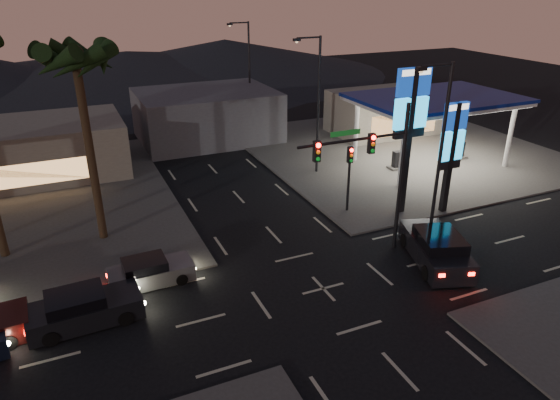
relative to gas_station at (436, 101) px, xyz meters
name	(u,v)px	position (x,y,z in m)	size (l,w,h in m)	color
ground	(323,289)	(-16.00, -12.00, -5.08)	(140.00, 140.00, 0.00)	black
corner_lot_ne	(398,149)	(0.00, 4.00, -5.02)	(24.00, 24.00, 0.12)	#47443F
gas_station	(436,101)	(0.00, 0.00, 0.00)	(12.20, 8.20, 5.47)	silver
convenience_store	(385,112)	(2.00, 9.00, -3.08)	(10.00, 6.00, 4.00)	#726B5B
pylon_sign_tall	(411,113)	(-7.50, -6.50, 1.31)	(2.20, 0.35, 9.00)	black
pylon_sign_short	(452,141)	(-5.00, -7.50, -0.42)	(1.60, 0.35, 7.00)	black
traffic_signal_mast	(374,162)	(-12.24, -10.01, 0.15)	(6.10, 0.39, 8.00)	black
pedestal_signal	(349,168)	(-10.50, -5.02, -2.16)	(0.32, 0.39, 4.30)	black
streetlight_near	(438,150)	(-9.21, -11.00, 0.64)	(2.14, 0.25, 10.00)	black
streetlight_mid	(316,98)	(-9.21, 2.00, 0.64)	(2.14, 0.25, 10.00)	black
streetlight_far	(247,69)	(-9.21, 16.00, 0.64)	(2.14, 0.25, 10.00)	black
palm_a	(77,70)	(-25.00, -2.50, 4.35)	(4.41, 4.41, 10.86)	black
building_far_west	(9,153)	(-30.00, 10.00, -3.08)	(16.00, 8.00, 4.00)	#726B5B
building_far_mid	(207,115)	(-14.00, 14.00, -2.88)	(12.00, 9.00, 4.40)	#4C4C51
hill_right	(225,56)	(-1.00, 48.00, -2.58)	(50.00, 50.00, 5.00)	black
hill_center	(128,65)	(-16.00, 48.00, -3.08)	(60.00, 60.00, 4.00)	black
car_lane_a_front	(83,309)	(-26.56, -10.14, -4.36)	(4.84, 2.20, 1.55)	black
car_lane_b_front	(150,272)	(-23.41, -8.17, -4.46)	(4.13, 1.83, 1.33)	slate
suv_station	(436,248)	(-9.53, -12.20, -4.26)	(3.80, 5.69, 1.76)	black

